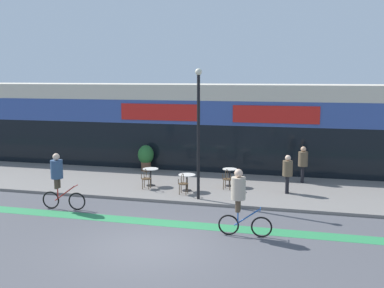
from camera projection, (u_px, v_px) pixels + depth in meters
The scene contains 16 objects.
ground_plane at pixel (148, 247), 13.11m from camera, with size 120.00×120.00×0.00m, color #4C4C51.
sidewalk_slab at pixel (203, 186), 20.05m from camera, with size 40.00×5.50×0.12m, color slate.
storefront_facade at pixel (222, 126), 24.23m from camera, with size 40.00×4.06×4.51m.
bike_lane_stripe at pixel (170, 223), 15.21m from camera, with size 36.00×0.70×0.01m, color #2D844C.
bistro_table_0 at pixel (151, 174), 19.87m from camera, with size 0.69×0.69×0.77m.
bistro_table_1 at pixel (187, 179), 18.99m from camera, with size 0.73×0.73×0.71m.
bistro_table_2 at pixel (230, 174), 19.80m from camera, with size 0.63×0.63×0.78m.
cafe_chair_0_near at pixel (146, 177), 19.28m from camera, with size 0.43×0.59×0.90m.
cafe_chair_1_near at pixel (183, 182), 18.39m from camera, with size 0.40×0.58×0.90m.
cafe_chair_2_near at pixel (227, 178), 19.21m from camera, with size 0.44×0.59×0.90m.
planter_pot at pixel (146, 157), 22.97m from camera, with size 0.81×0.81×1.33m.
lamp_post at pixel (198, 125), 17.36m from camera, with size 0.26×0.26×5.12m.
cyclist_0 at pixel (58, 177), 16.67m from camera, with size 1.70×0.54×2.12m.
cyclist_1 at pixel (240, 197), 13.86m from camera, with size 1.68×0.51×2.13m.
pedestrian_near_end at pixel (303, 161), 20.42m from camera, with size 0.43×0.43×1.67m.
pedestrian_far_end at pixel (288, 171), 18.55m from camera, with size 0.43×0.43×1.61m.
Camera 1 is at (4.31, -11.81, 4.96)m, focal length 42.00 mm.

